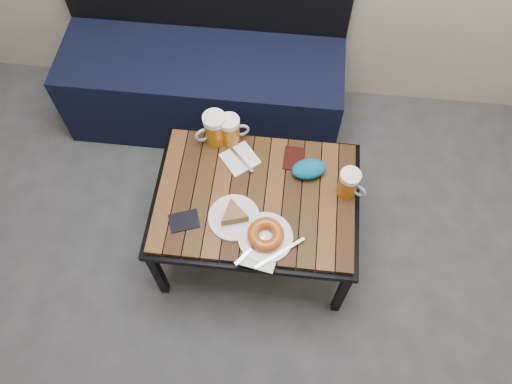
# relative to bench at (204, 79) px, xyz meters

# --- Properties ---
(room_shell) EXTENTS (4.00, 4.00, 4.00)m
(room_shell) POSITION_rel_bench_xyz_m (0.26, -1.26, 1.48)
(room_shell) COLOR gray
(room_shell) RESTS_ON ground
(bench) EXTENTS (1.40, 0.50, 0.95)m
(bench) POSITION_rel_bench_xyz_m (0.00, 0.00, 0.00)
(bench) COLOR black
(bench) RESTS_ON ground
(cafe_table) EXTENTS (0.84, 0.62, 0.47)m
(cafe_table) POSITION_rel_bench_xyz_m (0.35, -0.76, 0.16)
(cafe_table) COLOR black
(cafe_table) RESTS_ON ground
(beer_mug_left) EXTENTS (0.15, 0.13, 0.15)m
(beer_mug_left) POSITION_rel_bench_xyz_m (0.15, -0.51, 0.28)
(beer_mug_left) COLOR #AC5A0D
(beer_mug_left) RESTS_ON cafe_table
(beer_mug_centre) EXTENTS (0.13, 0.10, 0.14)m
(beer_mug_centre) POSITION_rel_bench_xyz_m (0.22, -0.50, 0.27)
(beer_mug_centre) COLOR #AC5A0D
(beer_mug_centre) RESTS_ON cafe_table
(beer_mug_right) EXTENTS (0.13, 0.11, 0.13)m
(beer_mug_right) POSITION_rel_bench_xyz_m (0.72, -0.71, 0.27)
(beer_mug_right) COLOR #AC5A0D
(beer_mug_right) RESTS_ON cafe_table
(plate_pie) EXTENTS (0.20, 0.20, 0.06)m
(plate_pie) POSITION_rel_bench_xyz_m (0.28, -0.88, 0.22)
(plate_pie) COLOR white
(plate_pie) RESTS_ON cafe_table
(plate_bagel) EXTENTS (0.26, 0.24, 0.06)m
(plate_bagel) POSITION_rel_bench_xyz_m (0.41, -0.95, 0.22)
(plate_bagel) COLOR white
(plate_bagel) RESTS_ON cafe_table
(napkin_left) EXTENTS (0.18, 0.18, 0.01)m
(napkin_left) POSITION_rel_bench_xyz_m (0.27, -0.60, 0.20)
(napkin_left) COLOR white
(napkin_left) RESTS_ON cafe_table
(napkin_right) EXTENTS (0.15, 0.13, 0.01)m
(napkin_right) POSITION_rel_bench_xyz_m (0.39, -1.02, 0.20)
(napkin_right) COLOR white
(napkin_right) RESTS_ON cafe_table
(passport_navy) EXTENTS (0.14, 0.12, 0.01)m
(passport_navy) POSITION_rel_bench_xyz_m (0.08, -0.91, 0.20)
(passport_navy) COLOR black
(passport_navy) RESTS_ON cafe_table
(passport_burgundy) EXTENTS (0.09, 0.12, 0.01)m
(passport_burgundy) POSITION_rel_bench_xyz_m (0.49, -0.57, 0.20)
(passport_burgundy) COLOR black
(passport_burgundy) RESTS_ON cafe_table
(knit_pouch) EXTENTS (0.16, 0.13, 0.06)m
(knit_pouch) POSITION_rel_bench_xyz_m (0.56, -0.64, 0.23)
(knit_pouch) COLOR #05578A
(knit_pouch) RESTS_ON cafe_table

